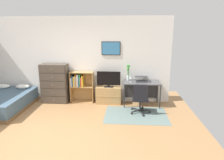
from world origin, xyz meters
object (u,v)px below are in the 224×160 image
at_px(computer_mouse, 150,82).
at_px(bamboo_vase, 128,73).
at_px(television, 109,79).
at_px(wine_glass, 130,78).
at_px(tv_stand, 109,95).
at_px(dresser, 55,83).
at_px(desk, 142,85).
at_px(bed, 1,102).
at_px(laptop, 142,79).
at_px(bookshelf, 80,84).
at_px(office_chair, 140,98).

height_order(computer_mouse, bamboo_vase, bamboo_vase).
xyz_separation_m(television, wine_glass, (0.68, -0.12, 0.09)).
bearing_deg(television, computer_mouse, -3.71).
bearing_deg(tv_stand, wine_glass, -11.45).
bearing_deg(dresser, computer_mouse, -1.72).
xyz_separation_m(computer_mouse, wine_glass, (-0.60, -0.03, 0.12)).
xyz_separation_m(desk, wine_glass, (-0.35, -0.12, 0.27)).
height_order(bamboo_vase, wine_glass, bamboo_vase).
relative_size(desk, wine_glass, 6.18).
bearing_deg(bamboo_vase, television, -171.94).
distance_m(desk, computer_mouse, 0.30).
distance_m(bed, wine_glass, 3.88).
xyz_separation_m(desk, laptop, (-0.01, 0.03, 0.20)).
relative_size(bed, bookshelf, 2.00).
height_order(desk, office_chair, office_chair).
bearing_deg(office_chair, laptop, 87.56).
bearing_deg(tv_stand, office_chair, -40.27).
distance_m(dresser, television, 1.73).
bearing_deg(bed, computer_mouse, 6.90).
bearing_deg(computer_mouse, dresser, 178.28).
relative_size(office_chair, wine_glass, 4.78).
relative_size(bed, wine_glass, 10.99).
relative_size(tv_stand, bamboo_vase, 1.58).
relative_size(laptop, computer_mouse, 4.23).
bearing_deg(bamboo_vase, desk, -11.30).
height_order(tv_stand, television, television).
height_order(television, office_chair, television).
relative_size(bed, office_chair, 2.30).
xyz_separation_m(tv_stand, desk, (1.03, -0.02, 0.34)).
relative_size(bed, dresser, 1.59).
bearing_deg(bed, desk, 8.52).
bearing_deg(dresser, office_chair, -16.42).
relative_size(television, wine_glass, 4.09).
bearing_deg(wine_glass, tv_stand, 168.55).
xyz_separation_m(office_chair, wine_glass, (-0.27, 0.67, 0.42)).
bearing_deg(laptop, dresser, 174.55).
distance_m(television, desk, 1.05).
xyz_separation_m(bed, television, (3.10, 0.75, 0.55)).
relative_size(bed, desk, 1.78).
relative_size(laptop, bamboo_vase, 0.88).
distance_m(television, laptop, 1.02).
height_order(office_chair, computer_mouse, office_chair).
height_order(bed, office_chair, office_chair).
relative_size(tv_stand, desk, 0.71).
bearing_deg(television, desk, 0.04).
xyz_separation_m(computer_mouse, bamboo_vase, (-0.67, 0.17, 0.23)).
relative_size(bed, laptop, 4.49).
bearing_deg(bookshelf, dresser, -175.28).
xyz_separation_m(bed, laptop, (4.12, 0.77, 0.58)).
distance_m(dresser, computer_mouse, 3.00).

